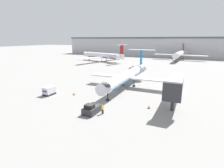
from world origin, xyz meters
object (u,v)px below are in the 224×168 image
at_px(traffic_cone_right, 149,107).
at_px(luggage_cart, 49,91).
at_px(airplane_main, 128,75).
at_px(traffic_cone_left, 74,94).
at_px(airplane_parked_far_left, 180,54).
at_px(airplane_parked_far_right, 103,56).
at_px(pushback_tug, 92,109).
at_px(worker_near_tug, 103,109).
at_px(jet_bridge, 175,85).

bearing_deg(traffic_cone_right, luggage_cart, -175.82).
relative_size(luggage_cart, traffic_cone_right, 4.15).
relative_size(airplane_main, traffic_cone_left, 47.03).
xyz_separation_m(airplane_parked_far_left, airplane_parked_far_right, (-42.12, -26.58, -0.48)).
bearing_deg(luggage_cart, traffic_cone_left, 23.95).
height_order(traffic_cone_right, airplane_parked_far_left, airplane_parked_far_left).
relative_size(pushback_tug, worker_near_tug, 2.25).
relative_size(pushback_tug, traffic_cone_right, 5.77).
relative_size(airplane_parked_far_left, airplane_parked_far_right, 0.93).
height_order(pushback_tug, jet_bridge, jet_bridge).
bearing_deg(jet_bridge, worker_near_tug, -140.27).
distance_m(traffic_cone_left, airplane_parked_far_right, 67.12).
bearing_deg(jet_bridge, airplane_main, 143.26).
relative_size(worker_near_tug, airplane_parked_far_left, 0.05).
xyz_separation_m(worker_near_tug, airplane_parked_far_left, (5.73, 95.89, 3.09)).
bearing_deg(traffic_cone_right, pushback_tug, -144.13).
bearing_deg(luggage_cart, airplane_parked_far_right, 106.38).
xyz_separation_m(traffic_cone_left, airplane_parked_far_left, (17.48, 88.93, 3.73)).
height_order(worker_near_tug, jet_bridge, jet_bridge).
xyz_separation_m(worker_near_tug, jet_bridge, (11.44, 9.51, 3.49)).
xyz_separation_m(airplane_main, jet_bridge, (13.88, -10.36, 1.07)).
distance_m(worker_near_tug, traffic_cone_left, 13.67).
relative_size(airplane_main, jet_bridge, 2.60).
relative_size(airplane_main, worker_near_tug, 17.44).
relative_size(airplane_parked_far_left, jet_bridge, 2.94).
distance_m(luggage_cart, worker_near_tug, 17.91).
distance_m(worker_near_tug, airplane_parked_far_left, 96.11).
height_order(airplane_main, pushback_tug, airplane_main).
bearing_deg(jet_bridge, luggage_cart, -170.08).
relative_size(luggage_cart, jet_bridge, 0.24).
height_order(airplane_parked_far_right, jet_bridge, airplane_parked_far_right).
bearing_deg(airplane_parked_far_right, traffic_cone_left, -68.44).
bearing_deg(traffic_cone_right, airplane_parked_far_right, 124.63).
xyz_separation_m(airplane_parked_far_right, jet_bridge, (47.83, -59.80, 0.88)).
xyz_separation_m(luggage_cart, airplane_parked_far_right, (-19.06, 64.83, 2.51)).
relative_size(traffic_cone_right, airplane_parked_far_right, 0.02).
bearing_deg(pushback_tug, airplane_parked_far_right, 116.24).
bearing_deg(traffic_cone_right, jet_bridge, 37.02).
bearing_deg(airplane_parked_far_left, worker_near_tug, -93.42).
distance_m(airplane_parked_far_left, airplane_parked_far_right, 49.81).
xyz_separation_m(luggage_cart, worker_near_tug, (17.34, -4.48, -0.10)).
bearing_deg(traffic_cone_left, pushback_tug, -37.06).
height_order(pushback_tug, luggage_cart, luggage_cart).
bearing_deg(traffic_cone_left, jet_bridge, 6.27).
bearing_deg(airplane_parked_far_left, pushback_tug, -94.62).
xyz_separation_m(traffic_cone_right, airplane_parked_far_right, (-43.53, 63.05, 3.23)).
relative_size(airplane_main, luggage_cart, 10.80).
relative_size(traffic_cone_left, airplane_parked_far_right, 0.02).
height_order(pushback_tug, traffic_cone_right, pushback_tug).
bearing_deg(airplane_parked_far_right, traffic_cone_right, -55.37).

